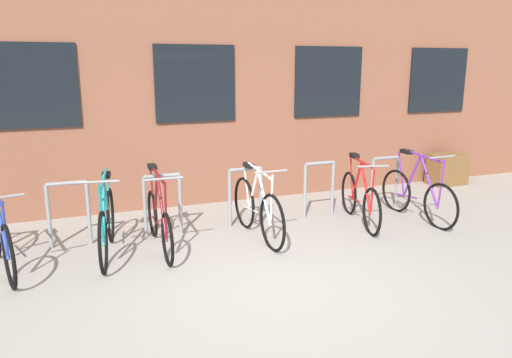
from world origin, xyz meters
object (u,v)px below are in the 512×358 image
(bicycle_red, at_px, (360,198))
(planter_box, at_px, (447,169))
(bicycle_maroon, at_px, (159,220))
(bicycle_white, at_px, (257,209))
(bicycle_blue, at_px, (0,237))
(bicycle_teal, at_px, (107,224))
(bicycle_purple, at_px, (417,195))

(bicycle_red, bearing_deg, planter_box, 26.37)
(bicycle_maroon, bearing_deg, bicycle_white, -2.57)
(bicycle_blue, relative_size, bicycle_white, 1.01)
(bicycle_blue, distance_m, bicycle_teal, 1.16)
(bicycle_blue, xyz_separation_m, bicycle_teal, (1.16, 0.05, 0.01))
(bicycle_blue, relative_size, bicycle_teal, 0.99)
(bicycle_red, distance_m, bicycle_purple, 0.92)
(bicycle_purple, relative_size, planter_box, 2.38)
(bicycle_teal, bearing_deg, bicycle_blue, -177.52)
(bicycle_purple, relative_size, bicycle_white, 0.96)
(bicycle_purple, xyz_separation_m, bicycle_maroon, (-3.86, 0.18, -0.01))
(bicycle_teal, relative_size, planter_box, 2.52)
(bicycle_blue, height_order, bicycle_white, bicycle_white)
(bicycle_red, distance_m, bicycle_teal, 3.58)
(bicycle_teal, distance_m, bicycle_white, 1.95)
(planter_box, bearing_deg, bicycle_white, -161.90)
(bicycle_blue, height_order, bicycle_purple, bicycle_purple)
(bicycle_maroon, distance_m, planter_box, 6.05)
(bicycle_maroon, bearing_deg, bicycle_red, -0.37)
(bicycle_red, bearing_deg, bicycle_maroon, 179.63)
(bicycle_white, height_order, planter_box, bicycle_white)
(bicycle_red, xyz_separation_m, bicycle_purple, (0.91, -0.16, 0.01))
(bicycle_purple, bearing_deg, bicycle_blue, 178.50)
(bicycle_maroon, relative_size, planter_box, 2.46)
(bicycle_red, relative_size, bicycle_maroon, 0.97)
(bicycle_purple, distance_m, bicycle_teal, 4.50)
(bicycle_red, xyz_separation_m, bicycle_teal, (-3.58, 0.04, 0.02))
(bicycle_purple, bearing_deg, bicycle_white, 177.37)
(bicycle_teal, height_order, bicycle_white, bicycle_teal)
(bicycle_red, xyz_separation_m, planter_box, (2.93, 1.45, -0.08))
(bicycle_blue, xyz_separation_m, bicycle_white, (3.11, -0.03, 0.01))
(bicycle_maroon, bearing_deg, planter_box, 13.71)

